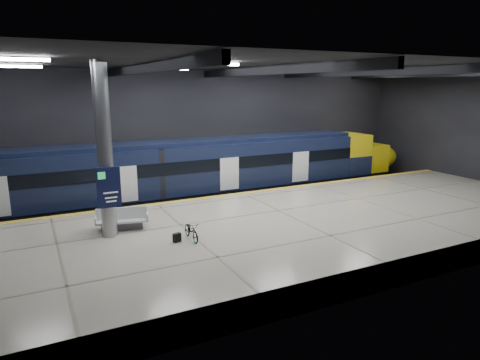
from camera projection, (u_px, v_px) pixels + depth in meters
ground at (268, 226)px, 21.95m from camera, size 30.00×30.00×0.00m
room_shell at (270, 113)px, 20.71m from camera, size 30.10×16.10×8.05m
platform at (296, 230)px, 19.65m from camera, size 30.00×11.00×1.10m
safety_strip at (244, 193)px, 24.11m from camera, size 30.00×0.40×0.01m
rails at (224, 199)px, 26.73m from camera, size 30.00×1.52×0.16m
train at (201, 170)px, 25.66m from camera, size 29.40×2.84×3.79m
bench at (122, 221)px, 18.05m from camera, size 2.29×1.31×0.95m
bicycle at (191, 230)px, 16.81m from camera, size 0.50×1.43×0.75m
pannier_bag at (177, 238)px, 16.59m from camera, size 0.34×0.26×0.35m
info_column at (105, 154)px, 16.58m from camera, size 0.90×0.78×6.90m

